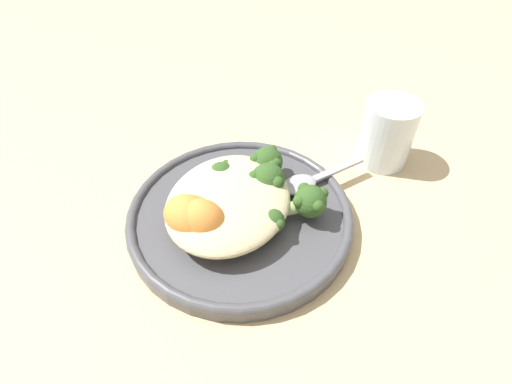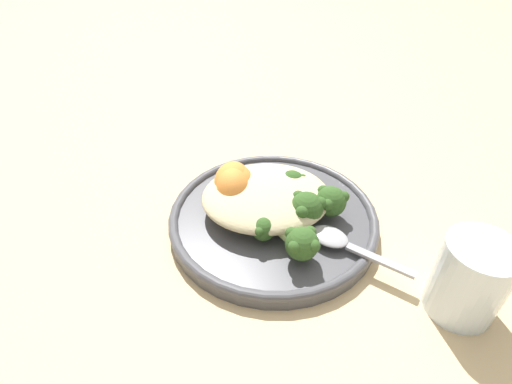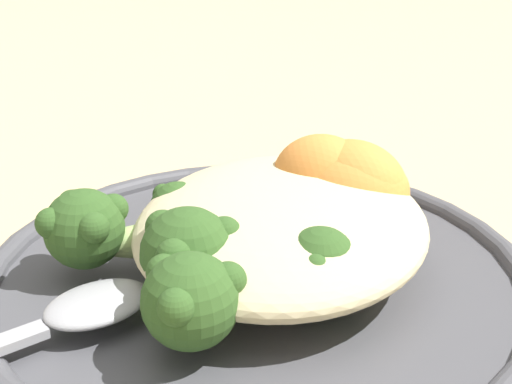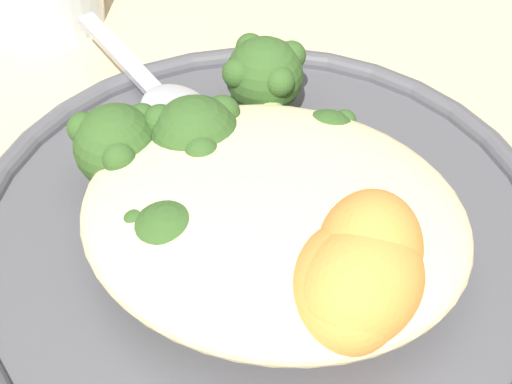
% 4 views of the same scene
% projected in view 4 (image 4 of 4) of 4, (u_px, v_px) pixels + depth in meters
% --- Properties ---
extents(ground_plane, '(4.00, 4.00, 0.00)m').
position_uv_depth(ground_plane, '(273.00, 280.00, 0.37)').
color(ground_plane, '#D6B784').
extents(plate, '(0.26, 0.26, 0.02)m').
position_uv_depth(plate, '(261.00, 241.00, 0.37)').
color(plate, '#4C4C51').
rests_on(plate, ground_plane).
extents(quinoa_mound, '(0.16, 0.13, 0.03)m').
position_uv_depth(quinoa_mound, '(267.00, 212.00, 0.34)').
color(quinoa_mound, beige).
rests_on(quinoa_mound, plate).
extents(broccoli_stalk_0, '(0.03, 0.08, 0.03)m').
position_uv_depth(broccoli_stalk_0, '(320.00, 165.00, 0.37)').
color(broccoli_stalk_0, '#ADC675').
rests_on(broccoli_stalk_0, plate).
extents(broccoli_stalk_1, '(0.07, 0.12, 0.04)m').
position_uv_depth(broccoli_stalk_1, '(271.00, 106.00, 0.39)').
color(broccoli_stalk_1, '#ADC675').
rests_on(broccoli_stalk_1, plate).
extents(broccoli_stalk_2, '(0.10, 0.07, 0.04)m').
position_uv_depth(broccoli_stalk_2, '(205.00, 150.00, 0.36)').
color(broccoli_stalk_2, '#ADC675').
rests_on(broccoli_stalk_2, plate).
extents(broccoli_stalk_3, '(0.12, 0.05, 0.04)m').
position_uv_depth(broccoli_stalk_3, '(150.00, 164.00, 0.36)').
color(broccoli_stalk_3, '#ADC675').
rests_on(broccoli_stalk_3, plate).
extents(broccoli_stalk_4, '(0.09, 0.06, 0.03)m').
position_uv_depth(broccoli_stalk_4, '(197.00, 242.00, 0.33)').
color(broccoli_stalk_4, '#ADC675').
rests_on(broccoli_stalk_4, plate).
extents(broccoli_stalk_5, '(0.08, 0.07, 0.03)m').
position_uv_depth(broccoli_stalk_5, '(216.00, 258.00, 0.33)').
color(broccoli_stalk_5, '#ADC675').
rests_on(broccoli_stalk_5, plate).
extents(sweet_potato_chunk_0, '(0.06, 0.07, 0.05)m').
position_uv_depth(sweet_potato_chunk_0, '(359.00, 287.00, 0.31)').
color(sweet_potato_chunk_0, orange).
rests_on(sweet_potato_chunk_0, plate).
extents(sweet_potato_chunk_1, '(0.05, 0.06, 0.04)m').
position_uv_depth(sweet_potato_chunk_1, '(349.00, 288.00, 0.31)').
color(sweet_potato_chunk_1, orange).
rests_on(sweet_potato_chunk_1, plate).
extents(sweet_potato_chunk_2, '(0.04, 0.05, 0.05)m').
position_uv_depth(sweet_potato_chunk_2, '(369.00, 253.00, 0.32)').
color(sweet_potato_chunk_2, orange).
rests_on(sweet_potato_chunk_2, plate).
extents(spoon, '(0.11, 0.09, 0.01)m').
position_uv_depth(spoon, '(167.00, 101.00, 0.41)').
color(spoon, '#A3A3A8').
rests_on(spoon, plate).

